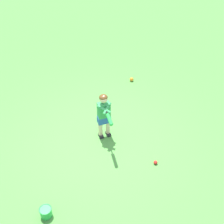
{
  "coord_description": "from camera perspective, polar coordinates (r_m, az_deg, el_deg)",
  "views": [
    {
      "loc": [
        2.8,
        -3.62,
        4.68
      ],
      "look_at": [
        -0.08,
        0.6,
        0.45
      ],
      "focal_mm": 49.21,
      "sensor_mm": 36.0,
      "label": 1
    }
  ],
  "objects": [
    {
      "name": "play_ball_center_lawn",
      "position": [
        6.21,
        8.08,
        -9.25
      ],
      "size": [
        0.08,
        0.08,
        0.08
      ],
      "primitive_type": "sphere",
      "color": "red",
      "rests_on": "ground"
    },
    {
      "name": "ground_plane",
      "position": [
        6.55,
        -2.44,
        -6.06
      ],
      "size": [
        40.0,
        40.0,
        0.0
      ],
      "primitive_type": "plane",
      "color": "#519942"
    },
    {
      "name": "child_batter",
      "position": [
        6.29,
        -1.46,
        -0.21
      ],
      "size": [
        0.65,
        0.61,
        1.08
      ],
      "color": "#232328",
      "rests_on": "ground"
    },
    {
      "name": "toy_bucket",
      "position": [
        5.53,
        -12.19,
        -17.71
      ],
      "size": [
        0.22,
        0.22,
        0.19
      ],
      "color": "green",
      "rests_on": "ground"
    },
    {
      "name": "play_ball_far_left",
      "position": [
        8.4,
        3.66,
        6.07
      ],
      "size": [
        0.1,
        0.1,
        0.1
      ],
      "primitive_type": "sphere",
      "color": "orange",
      "rests_on": "ground"
    }
  ]
}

